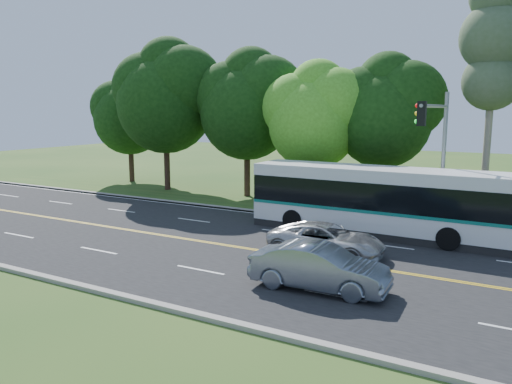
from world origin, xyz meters
The scene contains 12 objects.
ground centered at (0.00, 0.00, 0.00)m, with size 120.00×120.00×0.00m, color #284E1A.
road centered at (0.00, 0.00, 0.01)m, with size 60.00×14.00×0.02m, color black.
curb_north centered at (0.00, 7.15, 0.07)m, with size 60.00×0.30×0.15m, color gray.
curb_south centered at (0.00, -7.15, 0.07)m, with size 60.00×0.30×0.15m, color gray.
grass_verge centered at (0.00, 9.00, 0.05)m, with size 60.00×4.00×0.10m, color #284E1A.
lane_markings centered at (-0.09, 0.00, 0.02)m, with size 57.60×13.82×0.00m.
tree_row centered at (-5.15, 12.13, 6.73)m, with size 44.70×9.10×13.84m.
bougainvillea_hedge centered at (7.18, 8.15, 0.72)m, with size 9.50×2.25×1.50m.
traffic_signal centered at (6.49, 5.40, 4.67)m, with size 0.42×6.10×7.00m.
transit_bus centered at (3.86, 5.43, 1.66)m, with size 12.74×2.96×3.32m.
sedan centered at (4.30, -3.19, 0.80)m, with size 1.66×4.76×1.57m, color slate.
suv centered at (3.02, 0.72, 0.71)m, with size 2.27×4.93×1.37m, color #B0B2B5.
Camera 1 is at (10.49, -18.59, 6.14)m, focal length 35.00 mm.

